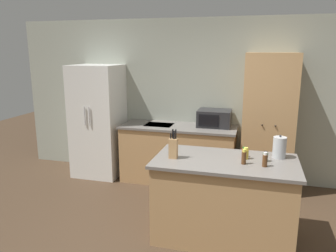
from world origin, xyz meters
TOP-DOWN VIEW (x-y plane):
  - wall_back at (0.00, 2.33)m, footprint 7.20×0.06m
  - refrigerator at (-2.07, 1.95)m, footprint 0.77×0.73m
  - back_counter at (-0.68, 1.97)m, footprint 1.84×0.69m
  - pantry_cabinet at (0.68, 2.01)m, footprint 0.74×0.61m
  - kitchen_island at (0.20, 0.49)m, footprint 1.55×0.86m
  - microwave at (-0.13, 2.08)m, footprint 0.51×0.40m
  - knife_block at (-0.36, 0.39)m, footprint 0.09×0.07m
  - spice_bottle_tall_dark at (0.41, 0.57)m, footprint 0.06×0.06m
  - spice_bottle_short_red at (0.40, 0.40)m, footprint 0.05×0.05m
  - spice_bottle_amber_oil at (0.39, 0.64)m, footprint 0.05×0.05m
  - spice_bottle_green_herb at (0.62, 0.54)m, footprint 0.06×0.06m
  - spice_bottle_pale_salt at (0.61, 0.37)m, footprint 0.05×0.05m
  - kettle at (0.77, 0.71)m, footprint 0.14×0.14m

SIDE VIEW (x-z plane):
  - back_counter at x=-0.68m, z-range 0.00..0.93m
  - kitchen_island at x=0.20m, z-range 0.00..0.93m
  - refrigerator at x=-2.07m, z-range 0.00..1.87m
  - spice_bottle_green_herb at x=0.62m, z-range 0.93..1.04m
  - spice_bottle_amber_oil at x=0.39m, z-range 0.93..1.04m
  - spice_bottle_tall_dark at x=0.41m, z-range 0.93..1.06m
  - spice_bottle_pale_salt at x=0.61m, z-range 0.93..1.08m
  - spice_bottle_short_red at x=0.40m, z-range 0.93..1.09m
  - pantry_cabinet at x=0.68m, z-range 0.00..2.07m
  - kettle at x=0.77m, z-range 0.92..1.18m
  - knife_block at x=-0.36m, z-range 0.89..1.22m
  - microwave at x=-0.13m, z-range 0.93..1.19m
  - wall_back at x=0.00m, z-range 0.00..2.60m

